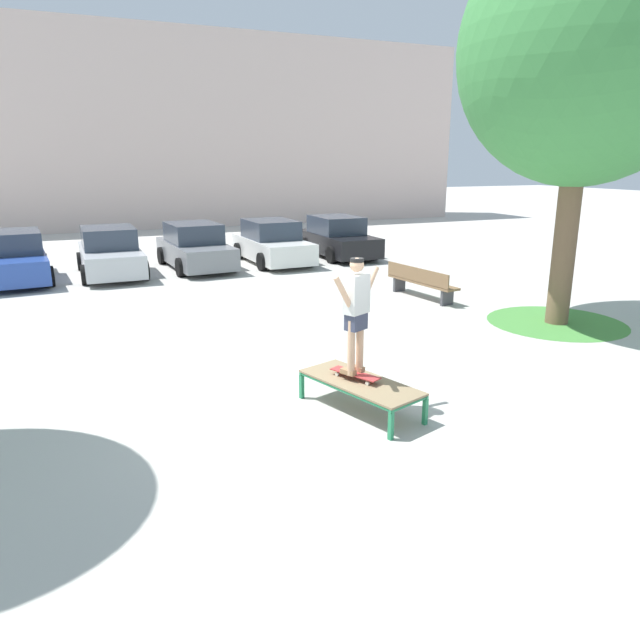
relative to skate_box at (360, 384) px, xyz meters
name	(u,v)px	position (x,y,z in m)	size (l,w,h in m)	color
ground_plane	(307,412)	(-0.73, 0.27, -0.41)	(120.00, 120.00, 0.00)	#B7B5AD
building_facade	(188,132)	(2.89, 26.88, 4.62)	(31.64, 4.00, 10.07)	beige
skate_box	(360,384)	(0.00, 0.00, 0.00)	(1.31, 2.04, 0.46)	#237A4C
skateboard	(355,374)	(-0.04, 0.11, 0.12)	(0.53, 0.81, 0.09)	#B23333
skater	(356,308)	(-0.04, 0.11, 1.12)	(0.93, 0.51, 1.69)	tan
tree_near_right	(586,52)	(6.26, 2.56, 5.23)	(5.11, 5.11, 8.35)	brown
grass_patch_near_right	(556,322)	(6.26, 2.56, -0.41)	(3.03, 3.03, 0.01)	#47893D
car_blue	(14,258)	(-5.28, 12.56, 0.28)	(2.19, 4.33, 1.50)	#28479E
car_silver	(110,253)	(-2.55, 12.52, 0.28)	(1.98, 4.23, 1.50)	#B7BABF
car_grey	(195,248)	(0.17, 12.70, 0.28)	(2.15, 4.31, 1.50)	slate
car_white	(272,243)	(2.90, 12.68, 0.28)	(2.02, 4.25, 1.50)	silver
car_black	(337,238)	(5.63, 13.07, 0.28)	(1.95, 4.21, 1.50)	black
park_bench	(421,282)	(4.74, 5.84, 0.03)	(0.77, 2.44, 0.83)	brown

